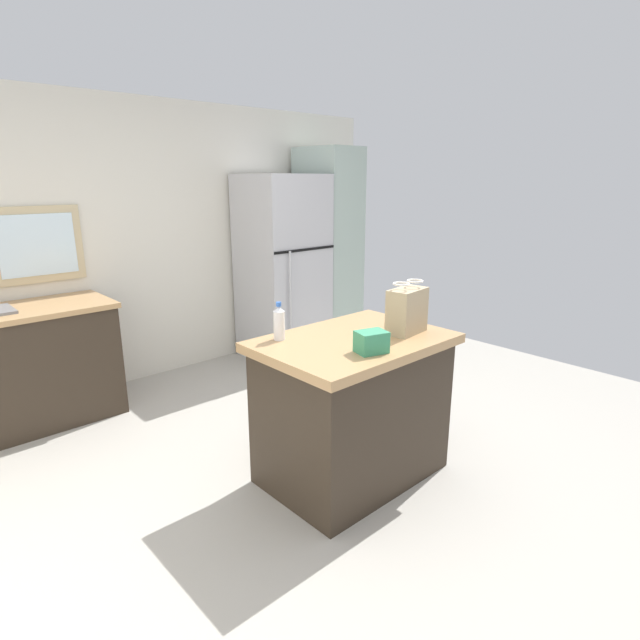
{
  "coord_description": "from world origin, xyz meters",
  "views": [
    {
      "loc": [
        -2.01,
        -2.13,
        1.84
      ],
      "look_at": [
        0.09,
        0.16,
        0.97
      ],
      "focal_mm": 28.5,
      "sensor_mm": 36.0,
      "label": 1
    }
  ],
  "objects_px": {
    "shopping_bag": "(407,310)",
    "small_box": "(371,342)",
    "refrigerator": "(283,268)",
    "kitchen_island": "(353,407)",
    "bottle": "(279,323)",
    "tall_cabinet": "(328,249)"
  },
  "relations": [
    {
      "from": "shopping_bag",
      "to": "small_box",
      "type": "height_order",
      "value": "shopping_bag"
    },
    {
      "from": "refrigerator",
      "to": "small_box",
      "type": "distance_m",
      "value": 2.67
    },
    {
      "from": "kitchen_island",
      "to": "bottle",
      "type": "distance_m",
      "value": 0.71
    },
    {
      "from": "kitchen_island",
      "to": "refrigerator",
      "type": "distance_m",
      "value": 2.44
    },
    {
      "from": "bottle",
      "to": "kitchen_island",
      "type": "bearing_deg",
      "value": -38.65
    },
    {
      "from": "kitchen_island",
      "to": "tall_cabinet",
      "type": "relative_size",
      "value": 0.53
    },
    {
      "from": "tall_cabinet",
      "to": "small_box",
      "type": "distance_m",
      "value": 3.03
    },
    {
      "from": "kitchen_island",
      "to": "refrigerator",
      "type": "height_order",
      "value": "refrigerator"
    },
    {
      "from": "kitchen_island",
      "to": "bottle",
      "type": "xyz_separation_m",
      "value": [
        -0.35,
        0.28,
        0.56
      ]
    },
    {
      "from": "refrigerator",
      "to": "shopping_bag",
      "type": "bearing_deg",
      "value": -110.0
    },
    {
      "from": "shopping_bag",
      "to": "bottle",
      "type": "height_order",
      "value": "shopping_bag"
    },
    {
      "from": "refrigerator",
      "to": "bottle",
      "type": "distance_m",
      "value": 2.36
    },
    {
      "from": "shopping_bag",
      "to": "refrigerator",
      "type": "bearing_deg",
      "value": 70.0
    },
    {
      "from": "kitchen_island",
      "to": "refrigerator",
      "type": "bearing_deg",
      "value": 61.7
    },
    {
      "from": "tall_cabinet",
      "to": "small_box",
      "type": "height_order",
      "value": "tall_cabinet"
    },
    {
      "from": "small_box",
      "to": "bottle",
      "type": "xyz_separation_m",
      "value": [
        -0.23,
        0.52,
        0.04
      ]
    },
    {
      "from": "shopping_bag",
      "to": "small_box",
      "type": "distance_m",
      "value": 0.45
    },
    {
      "from": "tall_cabinet",
      "to": "shopping_bag",
      "type": "bearing_deg",
      "value": -123.05
    },
    {
      "from": "bottle",
      "to": "shopping_bag",
      "type": "bearing_deg",
      "value": -32.26
    },
    {
      "from": "refrigerator",
      "to": "tall_cabinet",
      "type": "relative_size",
      "value": 0.87
    },
    {
      "from": "tall_cabinet",
      "to": "bottle",
      "type": "height_order",
      "value": "tall_cabinet"
    },
    {
      "from": "refrigerator",
      "to": "small_box",
      "type": "xyz_separation_m",
      "value": [
        -1.25,
        -2.35,
        0.04
      ]
    }
  ]
}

